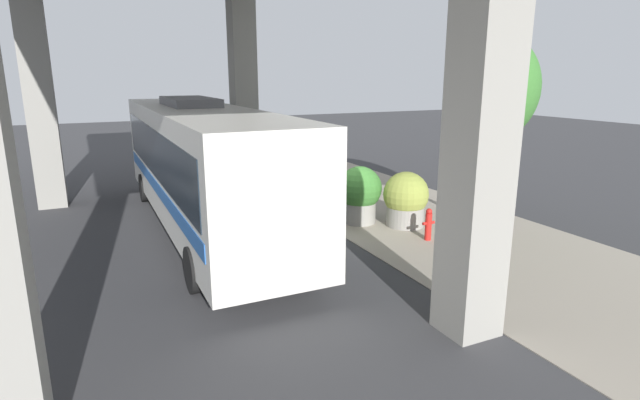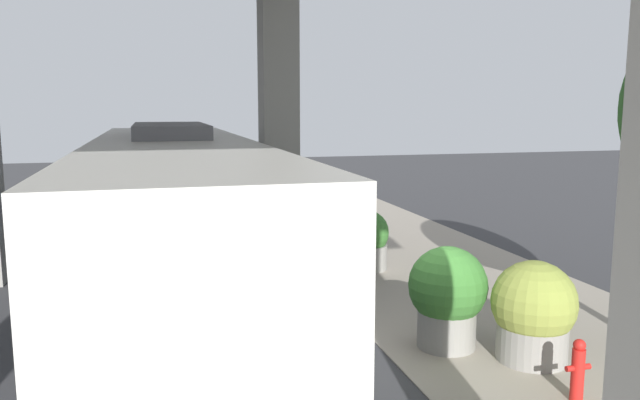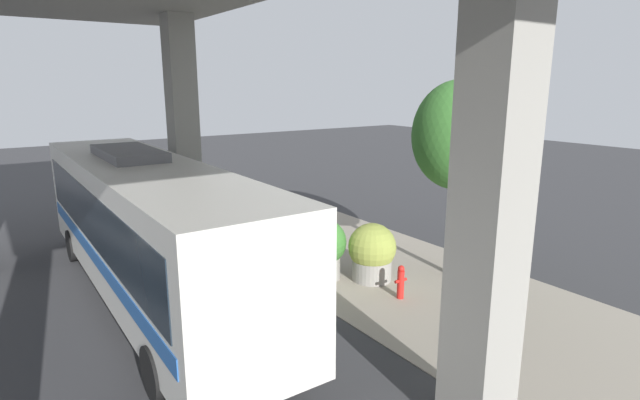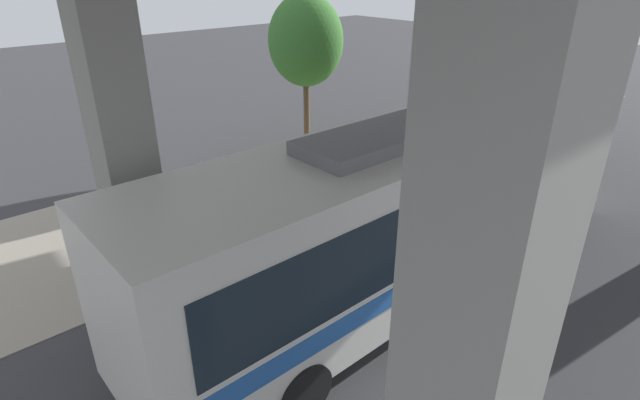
% 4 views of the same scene
% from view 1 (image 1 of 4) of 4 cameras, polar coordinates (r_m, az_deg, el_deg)
% --- Properties ---
extents(ground_plane, '(80.00, 80.00, 0.00)m').
position_cam_1_polar(ground_plane, '(14.87, 1.03, -3.27)').
color(ground_plane, '#38383A').
rests_on(ground_plane, ground).
extents(sidewalk_strip, '(6.00, 40.00, 0.02)m').
position_cam_1_polar(sidewalk_strip, '(16.37, 10.48, -1.83)').
color(sidewalk_strip, gray).
rests_on(sidewalk_strip, ground).
extents(bus, '(2.75, 12.73, 3.77)m').
position_cam_1_polar(bus, '(14.89, -13.37, 4.46)').
color(bus, silver).
rests_on(bus, ground).
extents(fire_hydrant, '(0.38, 0.18, 0.92)m').
position_cam_1_polar(fire_hydrant, '(13.98, 12.28, -2.74)').
color(fire_hydrant, red).
rests_on(fire_hydrant, ground).
extents(planter_front, '(1.14, 1.14, 1.53)m').
position_cam_1_polar(planter_front, '(20.02, -2.02, 3.49)').
color(planter_front, gray).
rests_on(planter_front, ground).
extents(planter_middle, '(1.34, 1.34, 1.76)m').
position_cam_1_polar(planter_middle, '(15.23, 4.56, 0.73)').
color(planter_middle, gray).
rests_on(planter_middle, ground).
extents(planter_back, '(1.35, 1.35, 1.66)m').
position_cam_1_polar(planter_back, '(15.10, 9.76, 0.05)').
color(planter_back, gray).
rests_on(planter_back, ground).
extents(street_tree_near, '(2.52, 2.52, 5.59)m').
position_cam_1_polar(street_tree_near, '(15.33, 19.21, 11.92)').
color(street_tree_near, brown).
rests_on(street_tree_near, ground).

